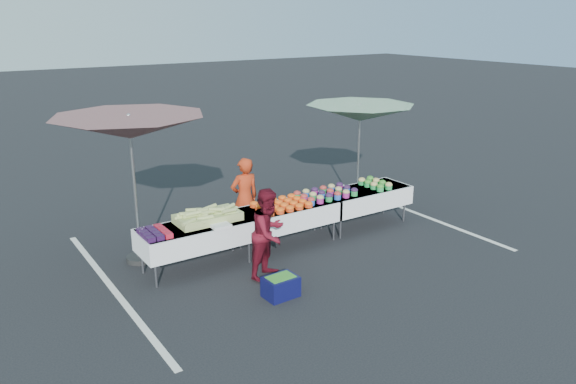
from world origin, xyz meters
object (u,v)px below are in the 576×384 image
table_left (196,235)px  vendor (245,198)px  table_center (288,214)px  table_right (364,197)px  customer (269,233)px  storage_bin (281,286)px  umbrella_left (130,128)px  umbrella_right (360,114)px

table_left → vendor: bearing=29.7°
table_center → table_right: (1.80, 0.00, 0.00)m
customer → storage_bin: size_ratio=2.89×
table_left → storage_bin: table_left is taller
table_center → table_right: bearing=0.0°
customer → umbrella_left: size_ratio=0.58×
table_left → umbrella_right: bearing=11.0°
table_center → customer: (-0.96, -0.91, 0.14)m
storage_bin → vendor: bearing=70.6°
table_center → umbrella_right: 2.86m
table_right → vendor: vendor is taller
umbrella_right → table_left: bearing=-169.0°
table_right → umbrella_left: size_ratio=0.74×
customer → umbrella_right: size_ratio=0.52×
vendor → umbrella_left: (-2.03, 0.03, 1.52)m
vendor → umbrella_right: (2.76, 0.03, 1.31)m
customer → storage_bin: customer is taller
customer → umbrella_left: bearing=107.0°
table_center → vendor: vendor is taller
table_right → vendor: (-2.25, 0.77, 0.18)m
table_center → customer: size_ratio=1.28×
table_left → table_right: (3.60, 0.00, 0.00)m
table_left → umbrella_left: (-0.68, 0.80, 1.70)m
customer → table_center: bearing=18.7°
table_left → customer: 1.24m
table_left → storage_bin: size_ratio=3.70×
table_right → customer: 2.91m
table_center → umbrella_right: umbrella_right is taller
table_left → vendor: vendor is taller
table_right → storage_bin: size_ratio=3.70×
table_left → customer: bearing=-47.4°
customer → umbrella_right: (3.27, 1.71, 1.34)m
vendor → storage_bin: size_ratio=3.03×
customer → umbrella_left: (-1.52, 1.71, 1.56)m
table_left → umbrella_left: size_ratio=0.74×
table_right → storage_bin: table_right is taller
table_left → customer: customer is taller
table_left → umbrella_right: umbrella_right is taller
table_center → umbrella_right: (2.31, 0.80, 1.49)m
vendor → table_center: bearing=122.9°
table_center → vendor: (-0.45, 0.77, 0.18)m
umbrella_left → storage_bin: bearing=-61.8°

